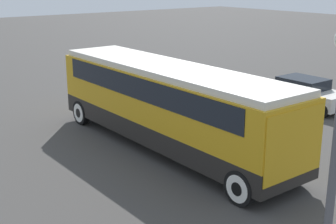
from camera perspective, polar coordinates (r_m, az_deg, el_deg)
The scene contains 4 objects.
ground_plane at distance 17.13m, azimuth 0.00°, elevation -4.42°, with size 120.00×120.00×0.00m, color #423F3D.
tour_bus at distance 16.49m, azimuth 0.20°, elevation 1.48°, with size 11.05×2.58×3.05m.
parked_car_near at distance 23.25m, azimuth 16.29°, elevation 2.27°, with size 4.04×1.85×1.39m.
parked_car_mid at distance 21.92m, azimuth 5.93°, elevation 1.94°, with size 4.01×1.90×1.32m.
Camera 1 is at (12.70, -9.77, 6.03)m, focal length 50.00 mm.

